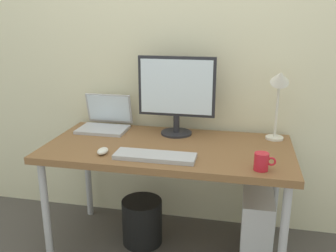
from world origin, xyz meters
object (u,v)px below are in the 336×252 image
(desk, at_px, (168,155))
(coffee_mug, at_px, (262,162))
(laptop, at_px, (105,120))
(keyboard, at_px, (155,156))
(wastebasket, at_px, (142,221))
(desk_lamp, at_px, (279,89))
(computer_tower, at_px, (256,226))
(monitor, at_px, (177,92))
(mouse, at_px, (103,151))

(desk, distance_m, coffee_mug, 0.60)
(coffee_mug, bearing_deg, desk, 154.12)
(laptop, relative_size, coffee_mug, 2.97)
(desk, xyz_separation_m, keyboard, (-0.03, -0.22, 0.07))
(desk, distance_m, wastebasket, 0.53)
(desk_lamp, height_order, coffee_mug, desk_lamp)
(desk_lamp, height_order, computer_tower, desk_lamp)
(desk, bearing_deg, monitor, 88.20)
(keyboard, relative_size, computer_tower, 1.05)
(computer_tower, xyz_separation_m, wastebasket, (-0.72, 0.00, -0.06))
(monitor, xyz_separation_m, computer_tower, (0.54, -0.20, -0.77))
(desk_lamp, distance_m, computer_tower, 0.85)
(monitor, relative_size, keyboard, 1.14)
(desk_lamp, relative_size, computer_tower, 1.09)
(keyboard, relative_size, mouse, 4.89)
(desk, bearing_deg, wastebasket, 170.47)
(laptop, height_order, keyboard, laptop)
(laptop, relative_size, computer_tower, 0.76)
(laptop, bearing_deg, mouse, -70.70)
(mouse, relative_size, computer_tower, 0.21)
(keyboard, bearing_deg, desk_lamp, 34.14)
(desk, height_order, coffee_mug, coffee_mug)
(wastebasket, bearing_deg, mouse, -121.05)
(mouse, distance_m, coffee_mug, 0.86)
(monitor, bearing_deg, coffee_mug, -42.60)
(coffee_mug, bearing_deg, desk_lamp, 78.95)
(desk, distance_m, computer_tower, 0.70)
(desk_lamp, relative_size, mouse, 5.08)
(laptop, relative_size, keyboard, 0.73)
(desk_lamp, xyz_separation_m, computer_tower, (-0.08, -0.20, -0.82))
(mouse, bearing_deg, monitor, 52.70)
(mouse, height_order, coffee_mug, coffee_mug)
(desk_lamp, height_order, keyboard, desk_lamp)
(mouse, bearing_deg, wastebasket, 58.95)
(monitor, height_order, laptop, monitor)
(desk_lamp, bearing_deg, keyboard, -145.86)
(desk, distance_m, monitor, 0.41)
(computer_tower, relative_size, wastebasket, 1.40)
(coffee_mug, distance_m, wastebasket, 0.97)
(desk_lamp, bearing_deg, coffee_mug, -101.05)
(monitor, relative_size, coffee_mug, 4.65)
(monitor, height_order, coffee_mug, monitor)
(desk, xyz_separation_m, mouse, (-0.33, -0.21, 0.08))
(laptop, xyz_separation_m, desk_lamp, (1.11, -0.02, 0.27))
(mouse, distance_m, wastebasket, 0.64)
(desk, bearing_deg, desk_lamp, 19.79)
(laptop, distance_m, keyboard, 0.65)
(computer_tower, height_order, wastebasket, computer_tower)
(coffee_mug, bearing_deg, wastebasket, 157.96)
(laptop, relative_size, mouse, 3.56)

